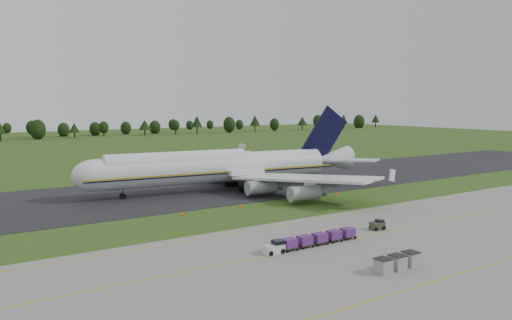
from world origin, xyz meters
TOP-DOWN VIEW (x-y plane):
  - ground at (0.00, 0.00)m, footprint 600.00×600.00m
  - apron at (0.00, -34.00)m, footprint 300.00×52.00m
  - taxiway at (0.00, 28.00)m, footprint 300.00×40.00m
  - apron_markings at (0.00, -26.98)m, footprint 300.00×30.20m
  - tree_line at (23.53, 218.37)m, footprint 526.76×21.60m
  - aircraft at (7.53, 23.76)m, footprint 68.25×65.97m
  - baggage_train at (-3.80, -21.78)m, footprint 15.52×1.65m
  - utility_cart at (10.70, -20.39)m, footprint 2.36×1.58m
  - uld_row at (-1.35, -34.96)m, footprint 6.58×1.78m
  - edge_markers at (7.56, 5.46)m, footprint 36.83×0.30m

SIDE VIEW (x-z plane):
  - ground at x=0.00m, z-range 0.00..0.00m
  - apron at x=0.00m, z-range 0.00..0.06m
  - taxiway at x=0.00m, z-range 0.00..0.08m
  - apron_markings at x=0.00m, z-range 0.06..0.07m
  - edge_markers at x=7.56m, z-range -0.03..0.57m
  - utility_cart at x=10.70m, z-range 0.05..1.27m
  - baggage_train at x=-3.80m, z-range 0.12..1.70m
  - uld_row at x=-1.35m, z-range 0.07..1.82m
  - aircraft at x=7.53m, z-range -4.10..15.01m
  - tree_line at x=23.53m, z-range -0.02..11.90m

